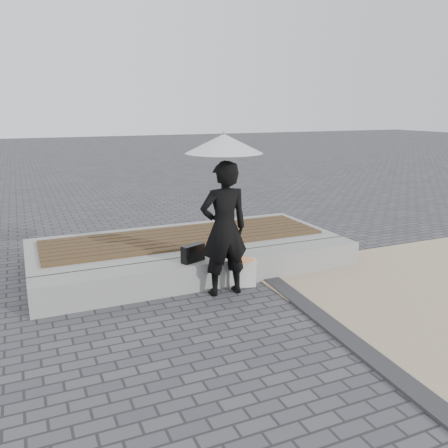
{
  "coord_description": "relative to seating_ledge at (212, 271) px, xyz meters",
  "views": [
    {
      "loc": [
        -2.44,
        -4.39,
        2.53
      ],
      "look_at": [
        0.03,
        1.21,
        1.0
      ],
      "focal_mm": 37.36,
      "sensor_mm": 36.0,
      "label": 1
    }
  ],
  "objects": [
    {
      "name": "parasol",
      "position": [
        0.03,
        -0.39,
        1.88
      ],
      "size": [
        1.02,
        1.02,
        1.31
      ],
      "rotation": [
        0.0,
        0.0,
        0.31
      ],
      "color": "#B5B5BA",
      "rests_on": "ground"
    },
    {
      "name": "woman",
      "position": [
        0.03,
        -0.39,
        0.73
      ],
      "size": [
        0.69,
        0.46,
        1.86
      ],
      "primitive_type": "imported",
      "rotation": [
        0.0,
        0.0,
        3.12
      ],
      "color": "black",
      "rests_on": "ground"
    },
    {
      "name": "seating_ledge",
      "position": [
        0.0,
        0.0,
        0.0
      ],
      "size": [
        5.0,
        0.45,
        0.4
      ],
      "primitive_type": "cube",
      "color": "gray",
      "rests_on": "ground"
    },
    {
      "name": "handbag",
      "position": [
        -0.3,
        -0.03,
        0.33
      ],
      "size": [
        0.38,
        0.25,
        0.25
      ],
      "primitive_type": "cube",
      "rotation": [
        0.0,
        0.0,
        0.38
      ],
      "color": "black",
      "rests_on": "seating_ledge"
    },
    {
      "name": "canvas_tote",
      "position": [
        0.38,
        -0.25,
        0.0
      ],
      "size": [
        0.41,
        0.26,
        0.41
      ],
      "primitive_type": "cube",
      "rotation": [
        0.0,
        0.0,
        -0.27
      ],
      "color": "white",
      "rests_on": "ground"
    },
    {
      "name": "edging_band",
      "position": [
        0.75,
        -2.1,
        -0.18
      ],
      "size": [
        0.61,
        5.2,
        0.04
      ],
      "primitive_type": "cube",
      "rotation": [
        0.0,
        0.0,
        -0.07
      ],
      "color": "#303032",
      "rests_on": "ground"
    },
    {
      "name": "timber_platform",
      "position": [
        0.0,
        1.2,
        0.0
      ],
      "size": [
        5.0,
        2.0,
        0.4
      ],
      "primitive_type": "cube",
      "color": "gray",
      "rests_on": "ground"
    },
    {
      "name": "ground",
      "position": [
        0.0,
        -1.6,
        -0.2
      ],
      "size": [
        80.0,
        80.0,
        0.0
      ],
      "primitive_type": "plane",
      "color": "#48494D",
      "rests_on": "ground"
    },
    {
      "name": "timber_decking",
      "position": [
        0.0,
        1.2,
        0.22
      ],
      "size": [
        4.6,
        1.4,
        0.04
      ],
      "primitive_type": null,
      "color": "#4F3E24",
      "rests_on": "timber_platform"
    },
    {
      "name": "magazine",
      "position": [
        0.38,
        -0.3,
        0.21
      ],
      "size": [
        0.36,
        0.32,
        0.01
      ],
      "primitive_type": "cube",
      "rotation": [
        0.0,
        0.0,
        0.42
      ],
      "color": "#F3332E",
      "rests_on": "canvas_tote"
    }
  ]
}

